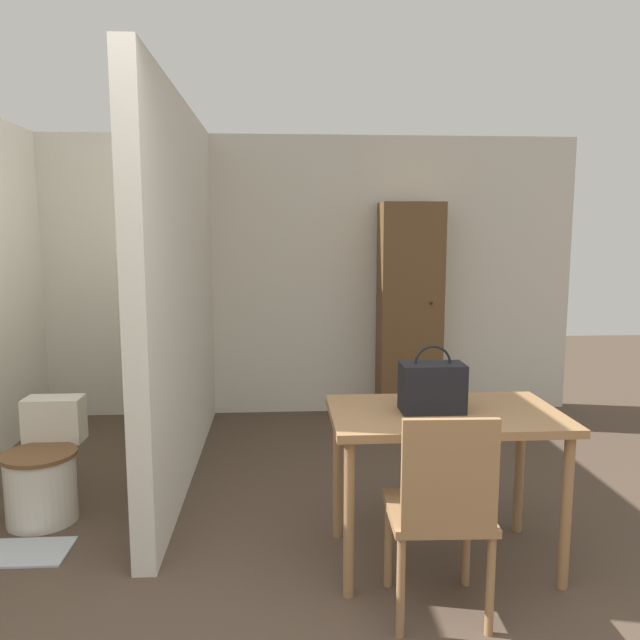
{
  "coord_description": "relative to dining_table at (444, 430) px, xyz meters",
  "views": [
    {
      "loc": [
        -0.04,
        -1.61,
        1.65
      ],
      "look_at": [
        0.2,
        2.2,
        1.11
      ],
      "focal_mm": 35.0,
      "sensor_mm": 36.0,
      "label": 1
    }
  ],
  "objects": [
    {
      "name": "wooden_cabinet",
      "position": [
        0.34,
        2.5,
        0.27
      ],
      "size": [
        0.54,
        0.38,
        1.91
      ],
      "color": "brown",
      "rests_on": "ground_plane"
    },
    {
      "name": "toilet",
      "position": [
        -2.18,
        0.63,
        -0.41
      ],
      "size": [
        0.41,
        0.56,
        0.66
      ],
      "color": "silver",
      "rests_on": "ground_plane"
    },
    {
      "name": "partition_wall",
      "position": [
        -1.47,
        1.31,
        0.56
      ],
      "size": [
        0.12,
        2.76,
        2.5
      ],
      "color": "beige",
      "rests_on": "ground_plane"
    },
    {
      "name": "dining_table",
      "position": [
        0.0,
        0.0,
        0.0
      ],
      "size": [
        1.13,
        0.69,
        0.78
      ],
      "color": "#997047",
      "rests_on": "ground_plane"
    },
    {
      "name": "wooden_chair",
      "position": [
        -0.13,
        -0.48,
        -0.18
      ],
      "size": [
        0.44,
        0.44,
        0.93
      ],
      "rotation": [
        0.0,
        0.0,
        -0.04
      ],
      "color": "#997047",
      "rests_on": "ground_plane"
    },
    {
      "name": "wall_back",
      "position": [
        -0.76,
        2.75,
        0.56
      ],
      "size": [
        5.27,
        0.12,
        2.5
      ],
      "color": "beige",
      "rests_on": "ground_plane"
    },
    {
      "name": "bath_mat",
      "position": [
        -2.18,
        0.2,
        -0.68
      ],
      "size": [
        0.54,
        0.3,
        0.01
      ],
      "color": "#B2BCC6",
      "rests_on": "ground_plane"
    },
    {
      "name": "handbag",
      "position": [
        -0.07,
        -0.0,
        0.22
      ],
      "size": [
        0.31,
        0.17,
        0.33
      ],
      "color": "black",
      "rests_on": "dining_table"
    }
  ]
}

